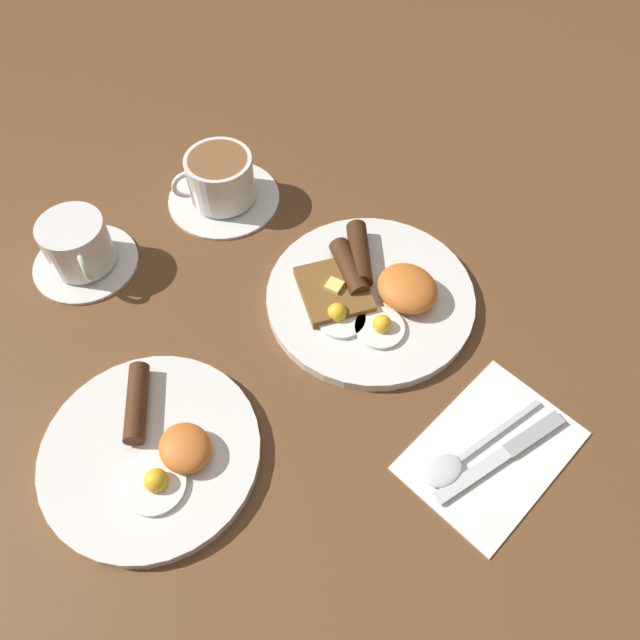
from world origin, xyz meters
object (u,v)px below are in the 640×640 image
teacup_far (79,248)px  knife (508,452)px  teacup_near (221,183)px  breakfast_plate_far (152,449)px  spoon (455,462)px  breakfast_plate_near (371,294)px

teacup_far → knife: 0.60m
teacup_near → knife: (-0.54, -0.01, -0.03)m
breakfast_plate_far → knife: (-0.26, -0.30, -0.00)m
breakfast_plate_far → teacup_near: bearing=-46.6°
breakfast_plate_far → spoon: bearing=-132.7°
breakfast_plate_near → spoon: bearing=159.6°
teacup_near → spoon: (-0.51, 0.05, -0.03)m
breakfast_plate_near → teacup_near: size_ratio=1.65×
teacup_near → knife: size_ratio=0.91×
teacup_near → spoon: 0.51m
knife → spoon: bearing=-20.7°
breakfast_plate_far → knife: breakfast_plate_far is taller
teacup_far → knife: bearing=-157.9°
breakfast_plate_far → teacup_far: teacup_far is taller
breakfast_plate_near → teacup_far: bearing=40.7°
breakfast_plate_near → teacup_near: 0.28m
spoon → breakfast_plate_near: bearing=-104.9°
teacup_near → spoon: teacup_near is taller
teacup_far → knife: size_ratio=0.78×
breakfast_plate_near → breakfast_plate_far: breakfast_plate_near is taller
teacup_far → teacup_near: bearing=-95.2°
breakfast_plate_near → teacup_far: 0.39m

